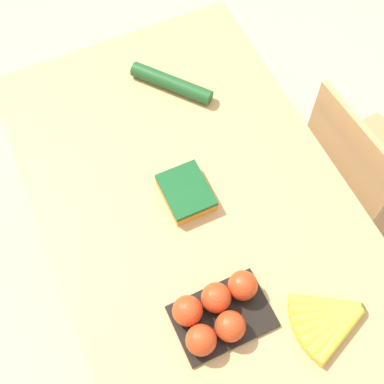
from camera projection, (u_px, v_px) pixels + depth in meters
The scene contains 7 objects.
ground_plane at pixel (192, 280), 2.25m from camera, with size 12.00×12.00×0.00m, color #B7A88E.
dining_table at pixel (192, 212), 1.66m from camera, with size 1.36×0.87×0.77m.
chair at pixel (358, 178), 1.95m from camera, with size 0.45×0.43×0.88m.
banana_bunch at pixel (330, 320), 1.38m from camera, with size 0.20×0.20×0.04m.
tomato_pack at pixel (217, 312), 1.37m from camera, with size 0.17×0.25×0.09m.
carrot_bag at pixel (186, 192), 1.55m from camera, with size 0.16×0.13×0.05m.
cucumber_near at pixel (171, 83), 1.74m from camera, with size 0.25×0.21×0.05m.
Camera 1 is at (0.65, -0.30, 2.16)m, focal length 50.00 mm.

